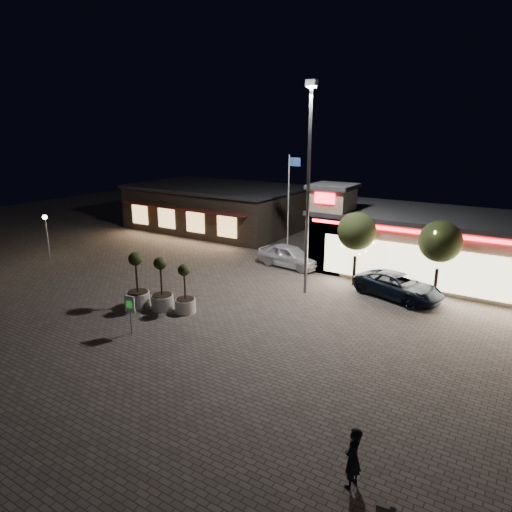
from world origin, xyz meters
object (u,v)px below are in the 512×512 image
Objects in this scene: valet_sign at (130,308)px; white_sedan at (289,256)px; planter_left at (162,293)px; planter_mid at (138,290)px; pedestrian at (353,457)px; pickup_truck at (398,286)px.

white_sedan is at bearing 85.33° from valet_sign.
planter_mid is at bearing -161.59° from planter_left.
pickup_truck is at bearing -161.54° from pedestrian.
valet_sign is (2.36, -2.70, 0.40)m from planter_mid.
pedestrian is (11.65, -17.71, 0.12)m from white_sedan.
planter_mid is at bearing 131.20° from valet_sign.
planter_mid reaches higher than pickup_truck.
valet_sign is (-1.16, -14.14, 0.58)m from white_sedan.
planter_left is (-2.10, -10.97, 0.12)m from white_sedan.
planter_mid is at bearing 168.47° from white_sedan.
white_sedan is at bearing 93.87° from pickup_truck.
planter_left reaches higher than pedestrian.
pickup_truck is 1.64× the size of planter_mid.
planter_mid is 1.61× the size of valet_sign.
planter_mid is (-15.17, 6.27, 0.05)m from pedestrian.
pedestrian is at bearing -151.24° from pickup_truck.
planter_mid is (-3.52, -11.44, 0.18)m from white_sedan.
planter_mid is at bearing 145.39° from pickup_truck.
pickup_truck is 1.10× the size of white_sedan.
planter_left reaches higher than valet_sign.
white_sedan is 21.20m from pedestrian.
pickup_truck is 8.76m from white_sedan.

